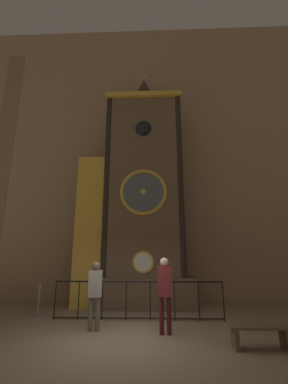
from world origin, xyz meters
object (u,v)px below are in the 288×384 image
at_px(stanchion_post, 38,306).
at_px(clock_tower, 136,198).
at_px(visitor_far, 165,287).
at_px(visitor_near, 95,288).
at_px(visitor_bench, 259,332).

bearing_deg(stanchion_post, clock_tower, 31.19).
bearing_deg(stanchion_post, visitor_far, -23.79).
xyz_separation_m(clock_tower, visitor_near, (-0.81, -3.21, -3.11)).
distance_m(clock_tower, visitor_near, 4.55).
relative_size(visitor_near, stanchion_post, 1.69).
distance_m(visitor_near, visitor_bench, 3.89).
xyz_separation_m(visitor_near, visitor_far, (1.79, -0.24, 0.06)).
bearing_deg(stanchion_post, visitor_bench, -24.85).
relative_size(clock_tower, stanchion_post, 10.17).
bearing_deg(clock_tower, visitor_far, -74.23).
distance_m(clock_tower, visitor_bench, 6.47).
xyz_separation_m(stanchion_post, visitor_bench, (5.72, -2.65, -0.00)).
bearing_deg(visitor_bench, visitor_near, 161.94).
distance_m(visitor_far, stanchion_post, 4.29).
height_order(clock_tower, visitor_bench, clock_tower).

